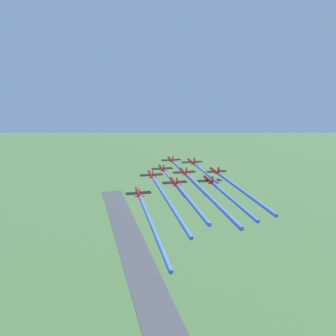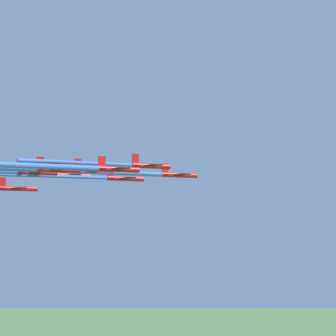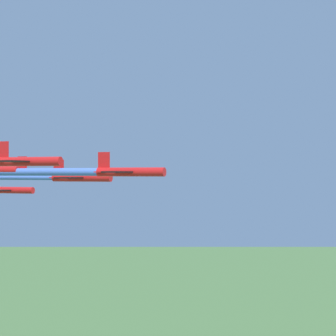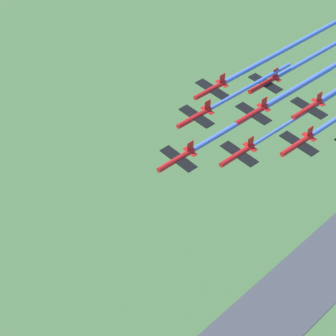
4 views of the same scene
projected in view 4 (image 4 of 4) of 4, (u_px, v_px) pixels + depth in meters
name	position (u px, v px, depth m)	size (l,w,h in m)	color
jet_0	(177.00, 159.00, 144.65)	(9.91, 10.39, 3.47)	red
jet_1	(238.00, 154.00, 147.17)	(9.91, 10.39, 3.47)	red
jet_2	(196.00, 117.00, 153.46)	(9.91, 10.39, 3.47)	red
jet_3	(298.00, 144.00, 148.55)	(9.91, 10.39, 3.47)	red
jet_4	(253.00, 114.00, 156.17)	(9.91, 10.39, 3.47)	red
jet_5	(211.00, 89.00, 164.39)	(9.91, 10.39, 3.47)	red
jet_7	(308.00, 108.00, 158.37)	(9.91, 10.39, 3.47)	red
jet_8	(265.00, 83.00, 166.38)	(9.91, 10.39, 3.47)	red
smoke_trail_0	(267.00, 106.00, 158.93)	(7.77, 48.98, 1.13)	#4C72D8
smoke_trail_1	(302.00, 115.00, 157.85)	(5.46, 34.20, 0.82)	#4C72D8
smoke_trail_2	(251.00, 86.00, 162.71)	(4.77, 28.40, 0.92)	#4C72D8
smoke_trail_4	(334.00, 66.00, 171.24)	(8.37, 52.22, 1.29)	#4C72D8
smoke_trail_5	(284.00, 50.00, 177.76)	(7.36, 45.27, 1.22)	#4C72D8
smoke_trail_8	(321.00, 51.00, 177.41)	(5.98, 35.70, 1.15)	#4C72D8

